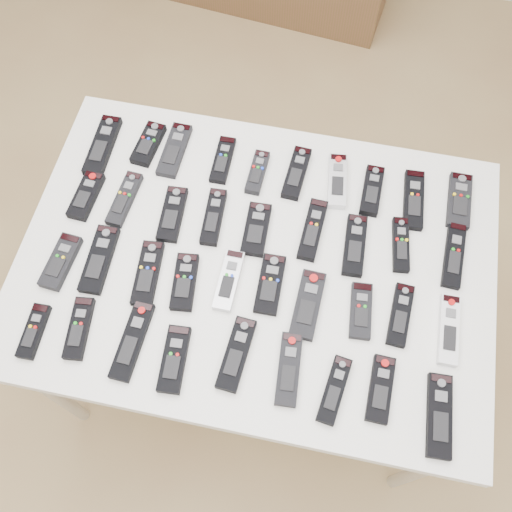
% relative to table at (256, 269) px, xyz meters
% --- Properties ---
extents(ground, '(4.00, 4.00, 0.00)m').
position_rel_table_xyz_m(ground, '(-0.08, 0.15, -0.72)').
color(ground, '#9C784F').
rests_on(ground, ground).
extents(table, '(1.25, 0.88, 0.78)m').
position_rel_table_xyz_m(table, '(0.00, 0.00, 0.00)').
color(table, white).
rests_on(table, ground).
extents(remote_0, '(0.06, 0.20, 0.02)m').
position_rel_table_xyz_m(remote_0, '(-0.51, 0.26, 0.07)').
color(remote_0, black).
rests_on(remote_0, table).
extents(remote_1, '(0.07, 0.15, 0.02)m').
position_rel_table_xyz_m(remote_1, '(-0.38, 0.30, 0.07)').
color(remote_1, black).
rests_on(remote_1, table).
extents(remote_2, '(0.06, 0.18, 0.02)m').
position_rel_table_xyz_m(remote_2, '(-0.30, 0.29, 0.07)').
color(remote_2, black).
rests_on(remote_2, table).
extents(remote_3, '(0.05, 0.15, 0.02)m').
position_rel_table_xyz_m(remote_3, '(-0.16, 0.29, 0.07)').
color(remote_3, black).
rests_on(remote_3, table).
extents(remote_4, '(0.05, 0.14, 0.02)m').
position_rel_table_xyz_m(remote_4, '(-0.05, 0.26, 0.07)').
color(remote_4, black).
rests_on(remote_4, table).
extents(remote_5, '(0.06, 0.17, 0.02)m').
position_rel_table_xyz_m(remote_5, '(0.06, 0.28, 0.07)').
color(remote_5, black).
rests_on(remote_5, table).
extents(remote_6, '(0.07, 0.18, 0.02)m').
position_rel_table_xyz_m(remote_6, '(0.18, 0.28, 0.07)').
color(remote_6, '#B7B7BC').
rests_on(remote_6, table).
extents(remote_7, '(0.05, 0.16, 0.02)m').
position_rel_table_xyz_m(remote_7, '(0.27, 0.27, 0.07)').
color(remote_7, black).
rests_on(remote_7, table).
extents(remote_8, '(0.06, 0.19, 0.02)m').
position_rel_table_xyz_m(remote_8, '(0.39, 0.26, 0.07)').
color(remote_8, black).
rests_on(remote_8, table).
extents(remote_9, '(0.06, 0.17, 0.02)m').
position_rel_table_xyz_m(remote_9, '(0.51, 0.28, 0.07)').
color(remote_9, black).
rests_on(remote_9, table).
extents(remote_10, '(0.06, 0.15, 0.02)m').
position_rel_table_xyz_m(remote_10, '(-0.50, 0.09, 0.07)').
color(remote_10, black).
rests_on(remote_10, table).
extents(remote_11, '(0.06, 0.17, 0.02)m').
position_rel_table_xyz_m(remote_11, '(-0.39, 0.10, 0.07)').
color(remote_11, black).
rests_on(remote_11, table).
extents(remote_12, '(0.07, 0.17, 0.02)m').
position_rel_table_xyz_m(remote_12, '(-0.25, 0.08, 0.07)').
color(remote_12, black).
rests_on(remote_12, table).
extents(remote_13, '(0.06, 0.17, 0.02)m').
position_rel_table_xyz_m(remote_13, '(-0.14, 0.10, 0.07)').
color(remote_13, black).
rests_on(remote_13, table).
extents(remote_14, '(0.07, 0.16, 0.02)m').
position_rel_table_xyz_m(remote_14, '(-0.02, 0.08, 0.07)').
color(remote_14, black).
rests_on(remote_14, table).
extents(remote_15, '(0.06, 0.18, 0.02)m').
position_rel_table_xyz_m(remote_15, '(0.13, 0.11, 0.07)').
color(remote_15, black).
rests_on(remote_15, table).
extents(remote_16, '(0.06, 0.18, 0.02)m').
position_rel_table_xyz_m(remote_16, '(0.25, 0.09, 0.07)').
color(remote_16, black).
rests_on(remote_16, table).
extents(remote_17, '(0.06, 0.16, 0.02)m').
position_rel_table_xyz_m(remote_17, '(0.37, 0.11, 0.07)').
color(remote_17, black).
rests_on(remote_17, table).
extents(remote_18, '(0.06, 0.19, 0.02)m').
position_rel_table_xyz_m(remote_18, '(0.51, 0.11, 0.07)').
color(remote_18, black).
rests_on(remote_18, table).
extents(remote_19, '(0.07, 0.16, 0.02)m').
position_rel_table_xyz_m(remote_19, '(-0.50, -0.12, 0.07)').
color(remote_19, black).
rests_on(remote_19, table).
extents(remote_20, '(0.07, 0.19, 0.02)m').
position_rel_table_xyz_m(remote_20, '(-0.40, -0.09, 0.07)').
color(remote_20, black).
rests_on(remote_20, table).
extents(remote_21, '(0.07, 0.18, 0.02)m').
position_rel_table_xyz_m(remote_21, '(-0.27, -0.10, 0.07)').
color(remote_21, black).
rests_on(remote_21, table).
extents(remote_22, '(0.07, 0.16, 0.02)m').
position_rel_table_xyz_m(remote_22, '(-0.17, -0.11, 0.07)').
color(remote_22, black).
rests_on(remote_22, table).
extents(remote_23, '(0.05, 0.17, 0.02)m').
position_rel_table_xyz_m(remote_23, '(-0.06, -0.08, 0.07)').
color(remote_23, '#B7B7BC').
rests_on(remote_23, table).
extents(remote_24, '(0.06, 0.16, 0.02)m').
position_rel_table_xyz_m(remote_24, '(0.05, -0.07, 0.07)').
color(remote_24, black).
rests_on(remote_24, table).
extents(remote_25, '(0.07, 0.18, 0.02)m').
position_rel_table_xyz_m(remote_25, '(0.15, -0.10, 0.07)').
color(remote_25, black).
rests_on(remote_25, table).
extents(remote_26, '(0.06, 0.15, 0.02)m').
position_rel_table_xyz_m(remote_26, '(0.29, -0.09, 0.07)').
color(remote_26, black).
rests_on(remote_26, table).
extents(remote_27, '(0.06, 0.17, 0.02)m').
position_rel_table_xyz_m(remote_27, '(0.39, -0.08, 0.07)').
color(remote_27, black).
rests_on(remote_27, table).
extents(remote_28, '(0.05, 0.18, 0.02)m').
position_rel_table_xyz_m(remote_28, '(0.51, -0.10, 0.07)').
color(remote_28, silver).
rests_on(remote_28, table).
extents(remote_29, '(0.05, 0.14, 0.02)m').
position_rel_table_xyz_m(remote_29, '(-0.50, -0.31, 0.07)').
color(remote_29, black).
rests_on(remote_29, table).
extents(remote_30, '(0.07, 0.16, 0.02)m').
position_rel_table_xyz_m(remote_30, '(-0.39, -0.28, 0.07)').
color(remote_30, black).
rests_on(remote_30, table).
extents(remote_31, '(0.06, 0.20, 0.02)m').
position_rel_table_xyz_m(remote_31, '(-0.25, -0.28, 0.07)').
color(remote_31, black).
rests_on(remote_31, table).
extents(remote_32, '(0.07, 0.17, 0.02)m').
position_rel_table_xyz_m(remote_32, '(-0.14, -0.31, 0.07)').
color(remote_32, black).
rests_on(remote_32, table).
extents(remote_33, '(0.07, 0.19, 0.02)m').
position_rel_table_xyz_m(remote_33, '(0.01, -0.26, 0.07)').
color(remote_33, black).
rests_on(remote_33, table).
extents(remote_34, '(0.06, 0.18, 0.02)m').
position_rel_table_xyz_m(remote_34, '(0.14, -0.27, 0.07)').
color(remote_34, black).
rests_on(remote_34, table).
extents(remote_35, '(0.07, 0.17, 0.02)m').
position_rel_table_xyz_m(remote_35, '(0.25, -0.30, 0.07)').
color(remote_35, black).
rests_on(remote_35, table).
extents(remote_36, '(0.06, 0.16, 0.02)m').
position_rel_table_xyz_m(remote_36, '(0.36, -0.28, 0.07)').
color(remote_36, black).
rests_on(remote_36, table).
extents(remote_37, '(0.06, 0.19, 0.02)m').
position_rel_table_xyz_m(remote_37, '(0.50, -0.31, 0.07)').
color(remote_37, black).
rests_on(remote_37, table).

